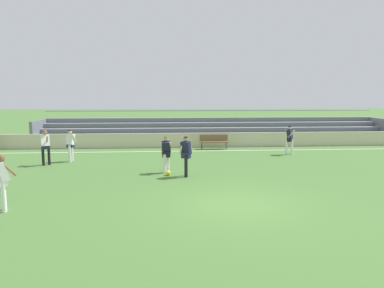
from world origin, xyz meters
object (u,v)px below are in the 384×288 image
player_white_pressing_high (2,178)px  bleacher_stand (215,129)px  bench_near_wall_gap (214,140)px  player_dark_on_ball (290,137)px  player_white_wide_left (45,144)px  player_dark_trailing_run (166,151)px  player_dark_challenging (186,152)px  soccer_ball (168,173)px  player_white_deep_cover (70,142)px

player_white_pressing_high → bleacher_stand: bearing=61.5°
bench_near_wall_gap → player_white_pressing_high: player_white_pressing_high is taller
player_dark_on_ball → player_white_wide_left: bearing=-170.2°
player_dark_trailing_run → player_white_pressing_high: size_ratio=0.96×
bleacher_stand → player_dark_challenging: (-2.83, -11.36, 0.10)m
player_dark_trailing_run → soccer_ball: (0.07, -0.57, -0.85)m
player_dark_trailing_run → player_white_pressing_high: player_white_pressing_high is taller
bleacher_stand → player_white_pressing_high: size_ratio=14.97×
player_dark_challenging → player_white_pressing_high: 6.99m
player_white_deep_cover → player_white_wide_left: size_ratio=0.97×
player_dark_trailing_run → player_dark_challenging: size_ratio=0.95×
player_dark_challenging → player_dark_on_ball: size_ratio=1.02×
player_dark_trailing_run → soccer_ball: size_ratio=7.37×
bleacher_stand → player_white_pressing_high: 17.67m
bench_near_wall_gap → player_white_pressing_high: (-7.83, -11.94, 0.46)m
player_dark_challenging → player_dark_on_ball: 8.15m
bench_near_wall_gap → player_dark_challenging: (-2.23, -7.76, 0.48)m
player_dark_challenging → bleacher_stand: bearing=76.0°
player_dark_challenging → soccer_ball: size_ratio=7.76×
bleacher_stand → bench_near_wall_gap: bleacher_stand is taller
bench_near_wall_gap → player_white_pressing_high: 14.28m
player_dark_challenging → player_white_wide_left: player_white_wide_left is taller
player_dark_trailing_run → soccer_ball: 1.03m
player_white_wide_left → soccer_ball: player_white_wide_left is taller
player_white_wide_left → soccer_ball: size_ratio=7.81×
player_dark_trailing_run → player_dark_on_ball: player_dark_on_ball is taller
player_dark_trailing_run → bleacher_stand: bearing=70.9°
player_white_deep_cover → player_white_pressing_high: size_ratio=0.98×
bench_near_wall_gap → player_dark_on_ball: bearing=-32.1°
player_dark_on_ball → player_white_pressing_high: bearing=-141.5°
player_dark_on_ball → player_white_wide_left: size_ratio=0.97×
player_white_pressing_high → player_white_deep_cover: bearing=90.6°
bench_near_wall_gap → player_white_deep_cover: size_ratio=1.08×
player_dark_challenging → bench_near_wall_gap: bearing=74.0°
soccer_ball → player_white_pressing_high: bearing=-137.6°
bleacher_stand → player_white_pressing_high: bleacher_stand is taller
player_white_deep_cover → player_dark_trailing_run: bearing=-32.2°
bench_near_wall_gap → player_white_deep_cover: player_white_deep_cover is taller
player_white_pressing_high → bench_near_wall_gap: bearing=56.7°
player_dark_on_ball → player_dark_challenging: bearing=-140.0°
bleacher_stand → player_dark_on_ball: size_ratio=15.10×
player_dark_trailing_run → player_white_deep_cover: 5.76m
player_dark_trailing_run → player_dark_challenging: 1.16m
player_dark_challenging → player_white_deep_cover: 6.90m
player_dark_challenging → player_dark_trailing_run: bearing=134.9°
player_white_deep_cover → soccer_ball: size_ratio=7.56×
bleacher_stand → player_dark_on_ball: bleacher_stand is taller
player_dark_on_ball → bleacher_stand: bearing=119.2°
player_dark_challenging → player_white_deep_cover: (-5.69, 3.89, -0.03)m
bench_near_wall_gap → player_dark_on_ball: 4.77m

